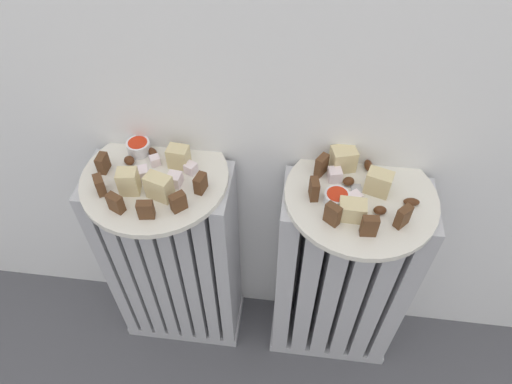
{
  "coord_description": "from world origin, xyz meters",
  "views": [
    {
      "loc": [
        0.07,
        -0.31,
        1.23
      ],
      "look_at": [
        0.0,
        0.28,
        0.57
      ],
      "focal_mm": 32.12,
      "sensor_mm": 36.0,
      "label": 1
    }
  ],
  "objects_px": {
    "radiator_left": "(175,263)",
    "jam_bowl_right": "(337,198)",
    "fork": "(359,201)",
    "radiator_right": "(339,280)",
    "plate_left": "(155,178)",
    "plate_right": "(361,197)",
    "jam_bowl_left": "(139,147)"
  },
  "relations": [
    {
      "from": "radiator_left",
      "to": "jam_bowl_right",
      "type": "distance_m",
      "value": 0.48
    },
    {
      "from": "radiator_left",
      "to": "jam_bowl_left",
      "type": "distance_m",
      "value": 0.33
    },
    {
      "from": "plate_left",
      "to": "jam_bowl_right",
      "type": "height_order",
      "value": "jam_bowl_right"
    },
    {
      "from": "plate_right",
      "to": "jam_bowl_left",
      "type": "relative_size",
      "value": 6.14
    },
    {
      "from": "jam_bowl_right",
      "to": "radiator_right",
      "type": "bearing_deg",
      "value": 27.71
    },
    {
      "from": "jam_bowl_right",
      "to": "fork",
      "type": "height_order",
      "value": "jam_bowl_right"
    },
    {
      "from": "jam_bowl_left",
      "to": "radiator_right",
      "type": "bearing_deg",
      "value": -8.01
    },
    {
      "from": "radiator_left",
      "to": "plate_right",
      "type": "bearing_deg",
      "value": 0.0
    },
    {
      "from": "plate_left",
      "to": "jam_bowl_left",
      "type": "distance_m",
      "value": 0.08
    },
    {
      "from": "radiator_left",
      "to": "plate_right",
      "type": "height_order",
      "value": "plate_right"
    },
    {
      "from": "radiator_left",
      "to": "jam_bowl_right",
      "type": "relative_size",
      "value": 12.4
    },
    {
      "from": "radiator_left",
      "to": "fork",
      "type": "bearing_deg",
      "value": -2.63
    },
    {
      "from": "fork",
      "to": "jam_bowl_left",
      "type": "bearing_deg",
      "value": 169.61
    },
    {
      "from": "radiator_left",
      "to": "plate_left",
      "type": "distance_m",
      "value": 0.3
    },
    {
      "from": "radiator_right",
      "to": "jam_bowl_left",
      "type": "distance_m",
      "value": 0.55
    },
    {
      "from": "jam_bowl_right",
      "to": "plate_right",
      "type": "bearing_deg",
      "value": 27.71
    },
    {
      "from": "jam_bowl_left",
      "to": "jam_bowl_right",
      "type": "bearing_deg",
      "value": -12.41
    },
    {
      "from": "radiator_left",
      "to": "plate_right",
      "type": "distance_m",
      "value": 0.5
    },
    {
      "from": "fork",
      "to": "radiator_left",
      "type": "bearing_deg",
      "value": 177.37
    },
    {
      "from": "radiator_right",
      "to": "jam_bowl_left",
      "type": "xyz_separation_m",
      "value": [
        -0.45,
        0.06,
        0.32
      ]
    },
    {
      "from": "radiator_left",
      "to": "jam_bowl_left",
      "type": "bearing_deg",
      "value": 127.43
    },
    {
      "from": "plate_left",
      "to": "fork",
      "type": "distance_m",
      "value": 0.39
    },
    {
      "from": "fork",
      "to": "jam_bowl_right",
      "type": "bearing_deg",
      "value": -170.74
    },
    {
      "from": "radiator_left",
      "to": "jam_bowl_right",
      "type": "xyz_separation_m",
      "value": [
        0.35,
        -0.03,
        0.32
      ]
    },
    {
      "from": "radiator_right",
      "to": "plate_left",
      "type": "height_order",
      "value": "plate_left"
    },
    {
      "from": "plate_left",
      "to": "fork",
      "type": "height_order",
      "value": "fork"
    },
    {
      "from": "plate_right",
      "to": "jam_bowl_right",
      "type": "height_order",
      "value": "jam_bowl_right"
    },
    {
      "from": "radiator_right",
      "to": "jam_bowl_right",
      "type": "relative_size",
      "value": 12.4
    },
    {
      "from": "jam_bowl_right",
      "to": "fork",
      "type": "distance_m",
      "value": 0.04
    },
    {
      "from": "jam_bowl_left",
      "to": "jam_bowl_right",
      "type": "xyz_separation_m",
      "value": [
        0.4,
        -0.09,
        -0.0
      ]
    },
    {
      "from": "radiator_left",
      "to": "fork",
      "type": "relative_size",
      "value": 5.62
    },
    {
      "from": "jam_bowl_right",
      "to": "jam_bowl_left",
      "type": "bearing_deg",
      "value": 167.59
    }
  ]
}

